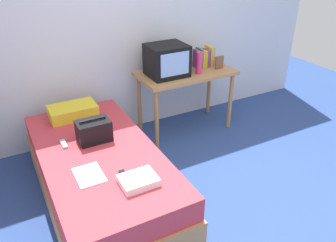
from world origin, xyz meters
TOP-DOWN VIEW (x-y plane):
  - ground_plane at (0.00, 0.00)m, footprint 8.00×8.00m
  - wall_back at (0.00, 2.00)m, footprint 5.20×0.10m
  - bed at (-0.90, 0.79)m, footprint 1.00×2.00m
  - desk at (0.47, 1.58)m, footprint 1.16×0.60m
  - tv at (0.21, 1.59)m, footprint 0.44×0.39m
  - water_bottle at (0.58, 1.47)m, footprint 0.08×0.08m
  - book_row at (0.76, 1.65)m, footprint 0.24×0.16m
  - picture_frame at (0.88, 1.49)m, footprint 0.11×0.02m
  - pillow at (-0.92, 1.53)m, footprint 0.48×0.29m
  - handbag at (-0.87, 0.97)m, footprint 0.30×0.20m
  - magazine at (-1.07, 0.48)m, footprint 0.21×0.29m
  - remote_dark at (-0.83, 0.32)m, footprint 0.04×0.16m
  - remote_silver at (-1.14, 1.02)m, footprint 0.04×0.14m
  - folded_towel at (-0.77, 0.20)m, footprint 0.28×0.22m

SIDE VIEW (x-z plane):
  - ground_plane at x=0.00m, z-range 0.00..0.00m
  - bed at x=-0.90m, z-range 0.00..0.53m
  - magazine at x=-1.07m, z-range 0.53..0.54m
  - remote_dark at x=-0.83m, z-range 0.53..0.55m
  - remote_silver at x=-1.14m, z-range 0.53..0.55m
  - folded_towel at x=-0.77m, z-range 0.53..0.59m
  - pillow at x=-0.92m, z-range 0.53..0.66m
  - handbag at x=-0.87m, z-range 0.52..0.74m
  - desk at x=0.47m, z-range 0.28..1.05m
  - picture_frame at x=0.88m, z-range 0.77..0.93m
  - book_row at x=0.76m, z-range 0.76..1.00m
  - water_bottle at x=0.58m, z-range 0.77..1.03m
  - tv at x=0.21m, z-range 0.77..1.13m
  - wall_back at x=0.00m, z-range 0.00..2.60m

